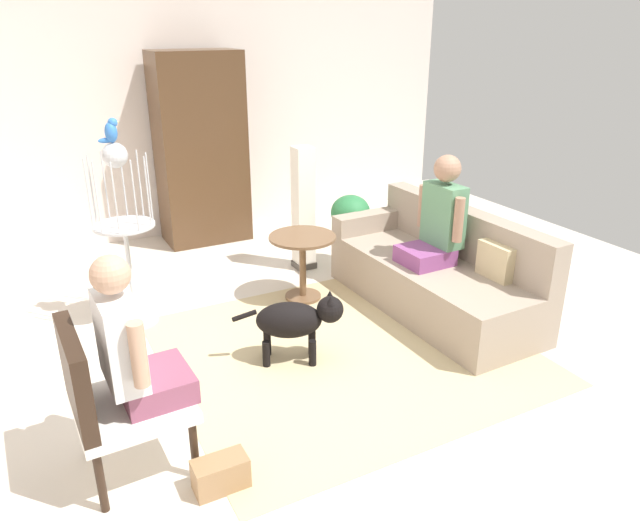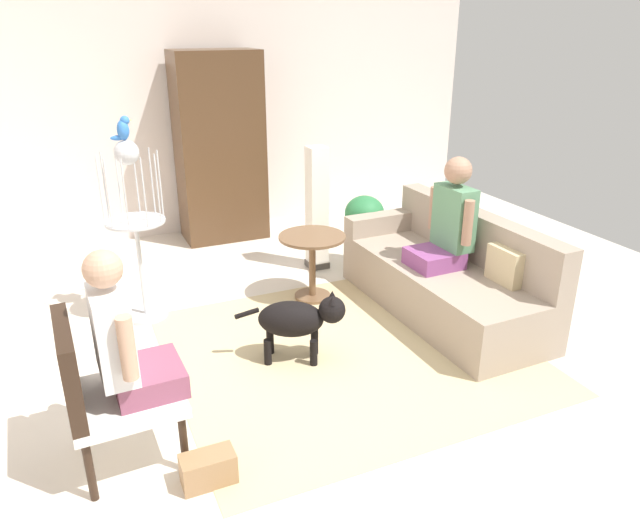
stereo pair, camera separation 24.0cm
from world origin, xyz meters
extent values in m
plane|color=beige|center=(0.00, 0.00, 0.00)|extent=(8.00, 8.00, 0.00)
cube|color=silver|center=(0.00, 3.39, 1.35)|extent=(6.70, 0.12, 2.69)
cube|color=#C6B284|center=(0.18, 0.06, 0.00)|extent=(2.57, 2.42, 0.01)
cube|color=gray|center=(1.21, 0.33, 0.22)|extent=(0.87, 2.04, 0.44)
cube|color=gray|center=(1.53, 0.34, 0.65)|extent=(0.23, 2.03, 0.41)
cube|color=gray|center=(1.19, 1.26, 0.53)|extent=(0.82, 0.20, 0.18)
cube|color=#C6B284|center=(1.41, -0.17, 0.58)|extent=(0.11, 0.32, 0.28)
cylinder|color=black|center=(-1.22, -0.25, 0.18)|extent=(0.04, 0.04, 0.37)
cylinder|color=black|center=(-1.20, -0.73, 0.18)|extent=(0.04, 0.04, 0.37)
cylinder|color=black|center=(-1.70, -0.27, 0.18)|extent=(0.04, 0.04, 0.37)
cylinder|color=black|center=(-1.69, -0.74, 0.18)|extent=(0.04, 0.04, 0.37)
cube|color=white|center=(-1.45, -0.50, 0.40)|extent=(0.61, 0.60, 0.06)
cube|color=black|center=(-1.71, -0.51, 0.67)|extent=(0.10, 0.58, 0.48)
cube|color=#85417C|center=(1.11, 0.33, 0.51)|extent=(0.41, 0.38, 0.14)
cube|color=#598C66|center=(1.28, 0.34, 0.84)|extent=(0.19, 0.37, 0.52)
sphere|color=#A57A60|center=(1.28, 0.34, 1.23)|extent=(0.22, 0.22, 0.22)
cylinder|color=#A57A60|center=(1.24, 0.11, 0.87)|extent=(0.08, 0.08, 0.36)
cylinder|color=#A57A60|center=(1.23, 0.56, 0.87)|extent=(0.08, 0.08, 0.36)
cube|color=#87465E|center=(-1.32, -0.49, 0.50)|extent=(0.38, 0.41, 0.14)
cube|color=white|center=(-1.47, -0.50, 0.81)|extent=(0.19, 0.40, 0.49)
sphere|color=tan|center=(-1.47, -0.50, 1.18)|extent=(0.20, 0.20, 0.20)
cylinder|color=tan|center=(-1.44, -0.26, 0.84)|extent=(0.08, 0.08, 0.34)
cylinder|color=tan|center=(-1.42, -0.73, 0.84)|extent=(0.08, 0.08, 0.34)
cylinder|color=brown|center=(0.32, 1.03, 0.58)|extent=(0.59, 0.59, 0.02)
cylinder|color=brown|center=(0.32, 1.03, 0.29)|extent=(0.06, 0.06, 0.57)
cylinder|color=brown|center=(0.32, 1.03, 0.01)|extent=(0.32, 0.32, 0.03)
ellipsoid|color=black|center=(-0.24, 0.13, 0.33)|extent=(0.54, 0.44, 0.26)
sphere|color=black|center=(0.03, 0.00, 0.41)|extent=(0.19, 0.19, 0.19)
cone|color=black|center=(0.05, 0.04, 0.51)|extent=(0.06, 0.06, 0.06)
cone|color=black|center=(0.01, -0.04, 0.51)|extent=(0.06, 0.06, 0.06)
cylinder|color=black|center=(-0.53, 0.27, 0.37)|extent=(0.18, 0.11, 0.10)
cylinder|color=black|center=(-0.06, 0.13, 0.10)|extent=(0.06, 0.06, 0.20)
cylinder|color=black|center=(-0.12, -0.02, 0.10)|extent=(0.06, 0.06, 0.20)
cylinder|color=black|center=(-0.36, 0.27, 0.10)|extent=(0.06, 0.06, 0.20)
cylinder|color=black|center=(-0.42, 0.13, 0.10)|extent=(0.06, 0.06, 0.20)
cylinder|color=silver|center=(-1.12, 1.27, 0.01)|extent=(0.36, 0.36, 0.03)
cylinder|color=silver|center=(-1.12, 1.27, 0.42)|extent=(0.04, 0.04, 0.84)
cylinder|color=silver|center=(-1.12, 1.27, 0.85)|extent=(0.47, 0.47, 0.02)
cylinder|color=silver|center=(-0.89, 1.27, 1.13)|extent=(0.01, 0.01, 0.54)
cylinder|color=silver|center=(-0.94, 1.40, 1.13)|extent=(0.01, 0.01, 0.54)
cylinder|color=silver|center=(-1.05, 1.48, 1.13)|extent=(0.01, 0.01, 0.54)
cylinder|color=silver|center=(-1.19, 1.48, 1.13)|extent=(0.01, 0.01, 0.54)
cylinder|color=silver|center=(-1.30, 1.40, 1.13)|extent=(0.01, 0.01, 0.54)
cylinder|color=silver|center=(-1.34, 1.27, 1.13)|extent=(0.01, 0.01, 0.54)
cylinder|color=silver|center=(-1.30, 1.13, 1.13)|extent=(0.01, 0.01, 0.54)
cylinder|color=silver|center=(-1.19, 1.05, 1.13)|extent=(0.01, 0.01, 0.54)
cylinder|color=silver|center=(-1.05, 1.05, 1.13)|extent=(0.01, 0.01, 0.54)
cylinder|color=silver|center=(-0.94, 1.13, 1.13)|extent=(0.01, 0.01, 0.54)
sphere|color=silver|center=(-1.12, 1.27, 1.40)|extent=(0.19, 0.19, 0.19)
ellipsoid|color=blue|center=(-1.12, 1.27, 1.57)|extent=(0.09, 0.10, 0.15)
sphere|color=blue|center=(-1.10, 1.27, 1.64)|extent=(0.07, 0.07, 0.07)
cone|color=#D8BF4C|center=(-1.07, 1.27, 1.64)|extent=(0.03, 0.02, 0.02)
ellipsoid|color=blue|center=(-1.16, 1.27, 1.51)|extent=(0.12, 0.03, 0.04)
cylinder|color=beige|center=(1.09, 1.52, 0.10)|extent=(0.28, 0.28, 0.20)
cylinder|color=brown|center=(1.09, 1.52, 0.30)|extent=(0.03, 0.03, 0.20)
ellipsoid|color=#2B733F|center=(1.09, 1.52, 0.56)|extent=(0.39, 0.39, 0.36)
cube|color=#4C4742|center=(0.65, 1.68, 0.03)|extent=(0.20, 0.20, 0.06)
cube|color=white|center=(0.65, 1.68, 0.64)|extent=(0.18, 0.18, 1.17)
cube|color=#4C331E|center=(0.04, 2.98, 1.03)|extent=(0.92, 0.56, 2.06)
cube|color=#99724C|center=(-1.11, -0.87, 0.09)|extent=(0.29, 0.15, 0.18)
camera|label=1|loc=(-1.79, -3.31, 2.32)|focal=33.10mm
camera|label=2|loc=(-1.58, -3.41, 2.32)|focal=33.10mm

